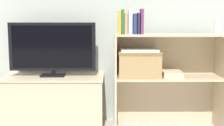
# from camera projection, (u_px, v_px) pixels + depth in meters

# --- Properties ---
(wall_back) EXTENTS (10.00, 0.05, 2.40)m
(wall_back) POSITION_uv_depth(u_px,v_px,m) (112.00, 0.00, 3.04)
(wall_back) COLOR #B2BCB2
(wall_back) RESTS_ON ground_plane
(tv_stand) EXTENTS (0.94, 0.44, 0.49)m
(tv_stand) POSITION_uv_depth(u_px,v_px,m) (54.00, 102.00, 2.92)
(tv_stand) COLOR #CCB793
(tv_stand) RESTS_ON ground_plane
(tv) EXTENTS (0.79, 0.14, 0.49)m
(tv) POSITION_uv_depth(u_px,v_px,m) (52.00, 48.00, 2.85)
(tv) COLOR black
(tv) RESTS_ON tv_stand
(bookshelf_lower_tier) EXTENTS (0.98, 0.34, 0.50)m
(bookshelf_lower_tier) POSITION_uv_depth(u_px,v_px,m) (166.00, 94.00, 2.95)
(bookshelf_lower_tier) COLOR #CCB793
(bookshelf_lower_tier) RESTS_ON ground_plane
(bookshelf_upper_tier) EXTENTS (0.98, 0.34, 0.39)m
(bookshelf_upper_tier) POSITION_uv_depth(u_px,v_px,m) (167.00, 48.00, 2.88)
(bookshelf_upper_tier) COLOR #CCB793
(bookshelf_upper_tier) RESTS_ON bookshelf_lower_tier
(book_mustard) EXTENTS (0.03, 0.14, 0.20)m
(book_mustard) POSITION_uv_depth(u_px,v_px,m) (119.00, 23.00, 2.72)
(book_mustard) COLOR gold
(book_mustard) RESTS_ON bookshelf_upper_tier
(book_forest) EXTENTS (0.02, 0.15, 0.21)m
(book_forest) POSITION_uv_depth(u_px,v_px,m) (123.00, 22.00, 2.72)
(book_forest) COLOR #286638
(book_forest) RESTS_ON bookshelf_upper_tier
(book_tan) EXTENTS (0.03, 0.15, 0.18)m
(book_tan) POSITION_uv_depth(u_px,v_px,m) (126.00, 24.00, 2.72)
(book_tan) COLOR tan
(book_tan) RESTS_ON bookshelf_upper_tier
(book_ivory) EXTENTS (0.03, 0.12, 0.21)m
(book_ivory) POSITION_uv_depth(u_px,v_px,m) (130.00, 22.00, 2.72)
(book_ivory) COLOR silver
(book_ivory) RESTS_ON bookshelf_upper_tier
(book_navy) EXTENTS (0.03, 0.14, 0.18)m
(book_navy) POSITION_uv_depth(u_px,v_px,m) (134.00, 24.00, 2.72)
(book_navy) COLOR navy
(book_navy) RESTS_ON bookshelf_upper_tier
(book_charcoal) EXTENTS (0.02, 0.13, 0.18)m
(book_charcoal) POSITION_uv_depth(u_px,v_px,m) (138.00, 24.00, 2.72)
(book_charcoal) COLOR #232328
(book_charcoal) RESTS_ON bookshelf_upper_tier
(book_plum) EXTENTS (0.02, 0.13, 0.22)m
(book_plum) POSITION_uv_depth(u_px,v_px,m) (142.00, 22.00, 2.72)
(book_plum) COLOR #6B2D66
(book_plum) RESTS_ON bookshelf_upper_tier
(baby_monitor) EXTENTS (0.05, 0.04, 0.14)m
(baby_monitor) POSITION_uv_depth(u_px,v_px,m) (217.00, 28.00, 2.80)
(baby_monitor) COLOR white
(baby_monitor) RESTS_ON bookshelf_upper_tier
(storage_basket_left) EXTENTS (0.38, 0.30, 0.23)m
(storage_basket_left) POSITION_uv_depth(u_px,v_px,m) (139.00, 63.00, 2.82)
(storage_basket_left) COLOR tan
(storage_basket_left) RESTS_ON bookshelf_lower_tier
(laptop) EXTENTS (0.33, 0.22, 0.02)m
(laptop) POSITION_uv_depth(u_px,v_px,m) (139.00, 50.00, 2.81)
(laptop) COLOR white
(laptop) RESTS_ON storage_basket_left
(magazine_stack) EXTENTS (0.17, 0.21, 0.06)m
(magazine_stack) POSITION_uv_depth(u_px,v_px,m) (172.00, 74.00, 2.80)
(magazine_stack) COLOR beige
(magazine_stack) RESTS_ON bookshelf_lower_tier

